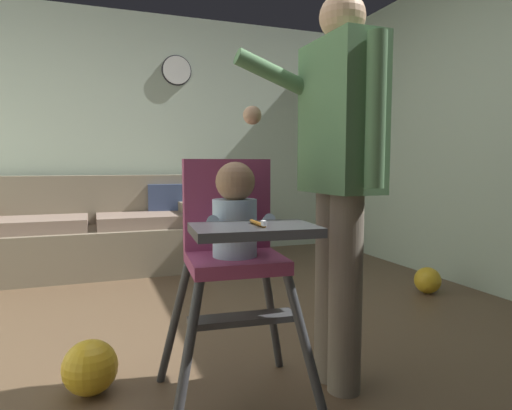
% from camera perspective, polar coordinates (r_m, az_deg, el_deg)
% --- Properties ---
extents(ground, '(6.11, 6.87, 0.10)m').
position_cam_1_polar(ground, '(2.41, -6.69, -19.61)').
color(ground, brown).
extents(wall_far, '(5.31, 0.06, 2.51)m').
position_cam_1_polar(wall_far, '(4.83, -14.42, 8.52)').
color(wall_far, '#B4C6B1').
rests_on(wall_far, ground).
extents(wall_right, '(0.06, 5.87, 2.51)m').
position_cam_1_polar(wall_right, '(3.71, 28.92, 9.11)').
color(wall_right, '#B1C5AD').
rests_on(wall_right, ground).
extents(couch, '(2.00, 0.86, 0.86)m').
position_cam_1_polar(couch, '(4.32, -20.18, -3.52)').
color(couch, '#7B6F5A').
rests_on(couch, ground).
extents(high_chair, '(0.66, 0.76, 0.99)m').
position_cam_1_polar(high_chair, '(1.73, -2.79, -3.92)').
color(high_chair, '#36373A').
rests_on(high_chair, ground).
extents(adult_standing, '(0.51, 0.49, 1.66)m').
position_cam_1_polar(adult_standing, '(1.90, 10.60, 4.43)').
color(adult_standing, '#74695A').
rests_on(adult_standing, ground).
extents(toy_ball, '(0.23, 0.23, 0.23)m').
position_cam_1_polar(toy_ball, '(2.09, -20.57, -18.97)').
color(toy_ball, gold).
rests_on(toy_ball, ground).
extents(toy_ball_second, '(0.20, 0.20, 0.20)m').
position_cam_1_polar(toy_ball_second, '(3.61, 21.20, -9.01)').
color(toy_ball_second, gold).
rests_on(toy_ball_second, ground).
extents(wall_clock, '(0.31, 0.04, 0.31)m').
position_cam_1_polar(wall_clock, '(4.93, -10.18, 16.68)').
color(wall_clock, white).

